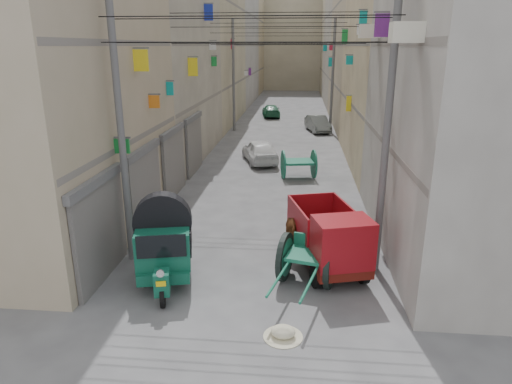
# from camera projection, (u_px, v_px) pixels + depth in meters

# --- Properties ---
(building_row_left) EXTENTS (8.00, 62.00, 14.00)m
(building_row_left) POSITION_uv_depth(u_px,v_px,m) (192.00, 42.00, 38.87)
(building_row_left) COLOR tan
(building_row_left) RESTS_ON ground
(building_row_right) EXTENTS (8.00, 62.00, 14.00)m
(building_row_right) POSITION_uv_depth(u_px,v_px,m) (383.00, 42.00, 37.42)
(building_row_right) COLOR #A8A49D
(building_row_right) RESTS_ON ground
(end_cap_building) EXTENTS (22.00, 10.00, 13.00)m
(end_cap_building) POSITION_uv_depth(u_px,v_px,m) (293.00, 43.00, 68.35)
(end_cap_building) COLOR #B8AC91
(end_cap_building) RESTS_ON ground
(shutters_left) EXTENTS (0.18, 14.40, 2.88)m
(shutters_left) POSITION_uv_depth(u_px,v_px,m) (161.00, 172.00, 17.50)
(shutters_left) COLOR #45454A
(shutters_left) RESTS_ON ground
(signboards) EXTENTS (8.22, 40.52, 5.67)m
(signboards) POSITION_uv_depth(u_px,v_px,m) (278.00, 93.00, 27.25)
(signboards) COLOR #B71834
(signboards) RESTS_ON ground
(utility_poles) EXTENTS (7.40, 22.20, 8.00)m
(utility_poles) POSITION_uv_depth(u_px,v_px,m) (274.00, 91.00, 22.66)
(utility_poles) COLOR #58575A
(utility_poles) RESTS_ON ground
(overhead_cables) EXTENTS (7.40, 22.52, 1.12)m
(overhead_cables) POSITION_uv_depth(u_px,v_px,m) (271.00, 30.00, 19.35)
(overhead_cables) COLOR black
(overhead_cables) RESTS_ON ground
(auto_rickshaw) EXTENTS (1.93, 2.78, 1.89)m
(auto_rickshaw) POSITION_uv_depth(u_px,v_px,m) (164.00, 242.00, 12.16)
(auto_rickshaw) COLOR black
(auto_rickshaw) RESTS_ON ground
(tonga_cart) EXTENTS (1.81, 3.15, 1.34)m
(tonga_cart) POSITION_uv_depth(u_px,v_px,m) (307.00, 259.00, 12.12)
(tonga_cart) COLOR black
(tonga_cart) RESTS_ON ground
(mini_truck) EXTENTS (2.35, 3.64, 1.89)m
(mini_truck) POSITION_uv_depth(u_px,v_px,m) (332.00, 243.00, 12.64)
(mini_truck) COLOR black
(mini_truck) RESTS_ON ground
(second_cart) EXTENTS (1.79, 1.65, 1.38)m
(second_cart) POSITION_uv_depth(u_px,v_px,m) (299.00, 163.00, 21.90)
(second_cart) COLOR #166347
(second_cart) RESTS_ON ground
(feed_sack) EXTENTS (0.55, 0.44, 0.27)m
(feed_sack) POSITION_uv_depth(u_px,v_px,m) (283.00, 332.00, 9.99)
(feed_sack) COLOR beige
(feed_sack) RESTS_ON ground
(horse) EXTENTS (0.89, 1.84, 1.53)m
(horse) POSITION_uv_depth(u_px,v_px,m) (299.00, 228.00, 14.04)
(horse) COLOR maroon
(horse) RESTS_ON ground
(distant_car_white) EXTENTS (2.52, 3.98, 1.26)m
(distant_car_white) POSITION_uv_depth(u_px,v_px,m) (260.00, 151.00, 25.00)
(distant_car_white) COLOR silver
(distant_car_white) RESTS_ON ground
(distant_car_grey) EXTENTS (2.02, 3.75, 1.17)m
(distant_car_grey) POSITION_uv_depth(u_px,v_px,m) (318.00, 124.00, 34.06)
(distant_car_grey) COLOR #5A605D
(distant_car_grey) RESTS_ON ground
(distant_car_green) EXTENTS (1.94, 3.82, 1.06)m
(distant_car_green) POSITION_uv_depth(u_px,v_px,m) (271.00, 111.00, 41.24)
(distant_car_green) COLOR #226543
(distant_car_green) RESTS_ON ground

